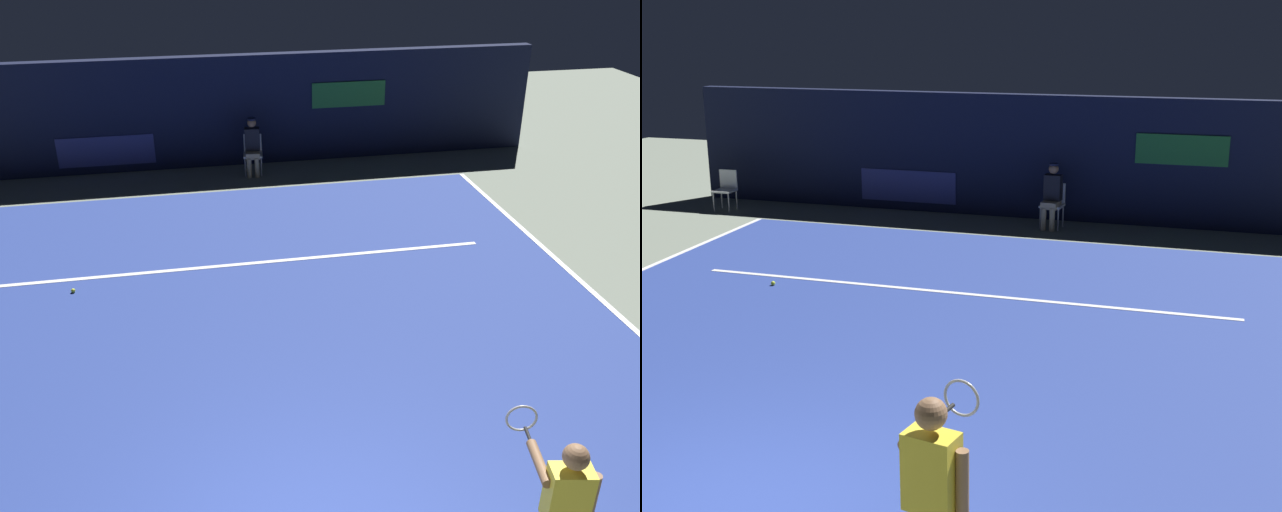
# 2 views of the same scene
# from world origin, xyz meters

# --- Properties ---
(ground_plane) EXTENTS (31.67, 31.67, 0.00)m
(ground_plane) POSITION_xyz_m (0.00, 4.53, 0.00)
(ground_plane) COLOR gray
(court_surface) EXTENTS (10.96, 11.05, 0.01)m
(court_surface) POSITION_xyz_m (0.00, 4.53, 0.01)
(court_surface) COLOR navy
(court_surface) RESTS_ON ground
(line_service) EXTENTS (8.55, 0.10, 0.01)m
(line_service) POSITION_xyz_m (0.00, 6.46, 0.01)
(line_service) COLOR white
(line_service) RESTS_ON court_surface
(back_wall) EXTENTS (15.44, 0.33, 2.60)m
(back_wall) POSITION_xyz_m (-0.00, 11.94, 1.30)
(back_wall) COLOR #141933
(back_wall) RESTS_ON ground
(tennis_player) EXTENTS (0.51, 1.01, 1.73)m
(tennis_player) POSITION_xyz_m (2.02, -0.56, 0.99)
(tennis_player) COLOR #8C6647
(tennis_player) RESTS_ON ground
(line_judge_on_chair) EXTENTS (0.49, 0.56, 1.32)m
(line_judge_on_chair) POSITION_xyz_m (0.64, 11.08, 0.69)
(line_judge_on_chair) COLOR white
(line_judge_on_chair) RESTS_ON ground
(courtside_chair_near) EXTENTS (0.45, 0.43, 0.88)m
(courtside_chair_near) POSITION_xyz_m (-6.61, 10.71, 0.50)
(courtside_chair_near) COLOR white
(courtside_chair_near) RESTS_ON ground
(tennis_ball) EXTENTS (0.07, 0.07, 0.07)m
(tennis_ball) POSITION_xyz_m (-2.88, 6.01, 0.05)
(tennis_ball) COLOR #CCE033
(tennis_ball) RESTS_ON court_surface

